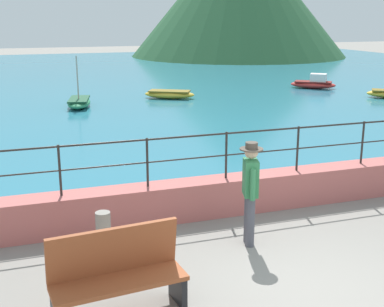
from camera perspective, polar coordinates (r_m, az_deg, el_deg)
name	(u,v)px	position (r m, az deg, el deg)	size (l,w,h in m)	color
ground_plane	(315,293)	(7.52, 13.46, -14.84)	(120.00, 120.00, 0.00)	gray
promenade_wall	(225,195)	(9.95, 3.74, -4.63)	(20.00, 0.56, 0.70)	#BC605B
railing	(226,147)	(9.67, 3.84, 0.76)	(18.44, 0.04, 0.90)	#282623
lake_water	(79,79)	(31.69, -12.40, 8.04)	(64.00, 44.32, 0.06)	teal
bench_main	(117,272)	(6.72, -8.33, -12.91)	(1.74, 0.71, 1.13)	#9E4C28
person_walking	(250,188)	(8.43, 6.49, -3.86)	(0.38, 0.55, 1.75)	#4C4C56
bollard	(104,233)	(8.37, -9.79, -8.71)	(0.24, 0.24, 0.71)	gray
boat_0	(314,83)	(27.59, 13.40, 7.61)	(2.37, 2.12, 0.76)	red
boat_1	(79,102)	(21.72, -12.44, 5.59)	(1.37, 2.44, 2.10)	#338C59
boat_2	(169,94)	(23.53, -2.52, 6.61)	(2.45, 1.91, 0.36)	gold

